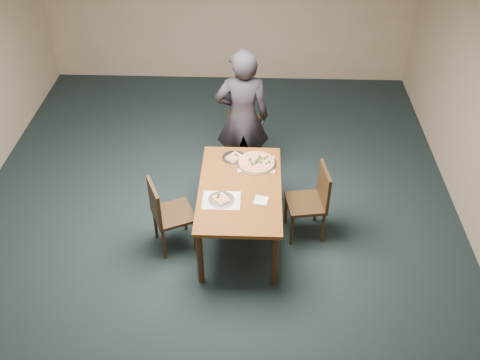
{
  "coord_description": "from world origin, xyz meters",
  "views": [
    {
      "loc": [
        0.49,
        -4.4,
        4.46
      ],
      "look_at": [
        0.33,
        0.08,
        0.85
      ],
      "focal_mm": 40.0,
      "sensor_mm": 36.0,
      "label": 1
    }
  ],
  "objects_px": {
    "chair_far": "(241,144)",
    "pizza_pan": "(257,162)",
    "dining_table": "(240,194)",
    "chair_left": "(166,212)",
    "chair_right": "(313,198)",
    "slice_plate_far": "(234,157)",
    "slice_plate_near": "(221,199)",
    "diner": "(242,118)"
  },
  "relations": [
    {
      "from": "chair_right",
      "to": "pizza_pan",
      "type": "relative_size",
      "value": 2.0
    },
    {
      "from": "chair_far",
      "to": "diner",
      "type": "xyz_separation_m",
      "value": [
        0.01,
        -0.01,
        0.4
      ]
    },
    {
      "from": "chair_right",
      "to": "chair_far",
      "type": "bearing_deg",
      "value": -149.74
    },
    {
      "from": "pizza_pan",
      "to": "slice_plate_far",
      "type": "distance_m",
      "value": 0.28
    },
    {
      "from": "diner",
      "to": "slice_plate_near",
      "type": "distance_m",
      "value": 1.39
    },
    {
      "from": "chair_left",
      "to": "pizza_pan",
      "type": "distance_m",
      "value": 1.18
    },
    {
      "from": "chair_right",
      "to": "slice_plate_far",
      "type": "bearing_deg",
      "value": -123.3
    },
    {
      "from": "chair_left",
      "to": "pizza_pan",
      "type": "xyz_separation_m",
      "value": [
        0.98,
        0.6,
        0.26
      ]
    },
    {
      "from": "chair_far",
      "to": "slice_plate_near",
      "type": "bearing_deg",
      "value": -80.67
    },
    {
      "from": "diner",
      "to": "slice_plate_far",
      "type": "relative_size",
      "value": 6.54
    },
    {
      "from": "chair_far",
      "to": "diner",
      "type": "relative_size",
      "value": 0.5
    },
    {
      "from": "chair_far",
      "to": "slice_plate_near",
      "type": "relative_size",
      "value": 3.25
    },
    {
      "from": "chair_far",
      "to": "diner",
      "type": "bearing_deg",
      "value": -24.58
    },
    {
      "from": "chair_left",
      "to": "slice_plate_near",
      "type": "distance_m",
      "value": 0.67
    },
    {
      "from": "chair_left",
      "to": "slice_plate_near",
      "type": "height_order",
      "value": "chair_left"
    },
    {
      "from": "dining_table",
      "to": "chair_left",
      "type": "distance_m",
      "value": 0.84
    },
    {
      "from": "dining_table",
      "to": "pizza_pan",
      "type": "relative_size",
      "value": 3.29
    },
    {
      "from": "diner",
      "to": "pizza_pan",
      "type": "bearing_deg",
      "value": 100.88
    },
    {
      "from": "dining_table",
      "to": "diner",
      "type": "bearing_deg",
      "value": 90.59
    },
    {
      "from": "chair_right",
      "to": "slice_plate_far",
      "type": "height_order",
      "value": "chair_right"
    },
    {
      "from": "chair_far",
      "to": "pizza_pan",
      "type": "distance_m",
      "value": 0.8
    },
    {
      "from": "diner",
      "to": "pizza_pan",
      "type": "relative_size",
      "value": 4.02
    },
    {
      "from": "chair_left",
      "to": "slice_plate_near",
      "type": "relative_size",
      "value": 3.25
    },
    {
      "from": "slice_plate_far",
      "to": "chair_right",
      "type": "bearing_deg",
      "value": -24.61
    },
    {
      "from": "dining_table",
      "to": "diner",
      "type": "distance_m",
      "value": 1.18
    },
    {
      "from": "diner",
      "to": "chair_far",
      "type": "bearing_deg",
      "value": -44.53
    },
    {
      "from": "chair_left",
      "to": "diner",
      "type": "bearing_deg",
      "value": -55.45
    },
    {
      "from": "chair_far",
      "to": "chair_right",
      "type": "height_order",
      "value": "same"
    },
    {
      "from": "slice_plate_near",
      "to": "slice_plate_far",
      "type": "xyz_separation_m",
      "value": [
        0.1,
        0.75,
        -0.0
      ]
    },
    {
      "from": "chair_far",
      "to": "pizza_pan",
      "type": "height_order",
      "value": "chair_far"
    },
    {
      "from": "chair_right",
      "to": "chair_left",
      "type": "bearing_deg",
      "value": -88.85
    },
    {
      "from": "chair_far",
      "to": "pizza_pan",
      "type": "xyz_separation_m",
      "value": [
        0.2,
        -0.73,
        0.26
      ]
    },
    {
      "from": "chair_left",
      "to": "slice_plate_near",
      "type": "xyz_separation_m",
      "value": [
        0.62,
        -0.06,
        0.25
      ]
    },
    {
      "from": "pizza_pan",
      "to": "slice_plate_far",
      "type": "relative_size",
      "value": 1.63
    },
    {
      "from": "chair_right",
      "to": "diner",
      "type": "height_order",
      "value": "diner"
    },
    {
      "from": "slice_plate_near",
      "to": "dining_table",
      "type": "bearing_deg",
      "value": 49.52
    },
    {
      "from": "pizza_pan",
      "to": "chair_right",
      "type": "bearing_deg",
      "value": -25.98
    },
    {
      "from": "chair_right",
      "to": "diner",
      "type": "distance_m",
      "value": 1.39
    },
    {
      "from": "chair_left",
      "to": "slice_plate_far",
      "type": "height_order",
      "value": "chair_left"
    },
    {
      "from": "diner",
      "to": "slice_plate_near",
      "type": "relative_size",
      "value": 6.54
    },
    {
      "from": "slice_plate_far",
      "to": "chair_far",
      "type": "bearing_deg",
      "value": 84.22
    },
    {
      "from": "pizza_pan",
      "to": "slice_plate_far",
      "type": "xyz_separation_m",
      "value": [
        -0.26,
        0.1,
        -0.01
      ]
    }
  ]
}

